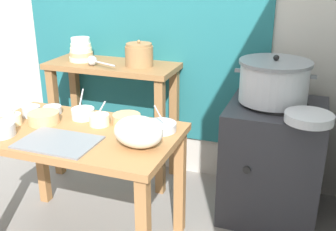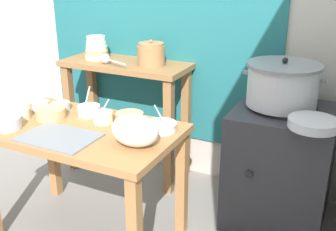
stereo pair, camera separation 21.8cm
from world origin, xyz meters
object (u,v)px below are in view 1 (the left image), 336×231
ladle (93,61)px  prep_bowl_2 (44,117)px  prep_bowl_8 (12,119)px  prep_bowl_4 (161,126)px  prep_bowl_0 (52,109)px  prep_bowl_1 (83,113)px  prep_bowl_6 (127,118)px  clay_pot (139,55)px  prep_table (80,149)px  plastic_bag (138,132)px  stove_block (272,160)px  prep_bowl_7 (31,111)px  steamer_pot (274,81)px  wide_pan (309,118)px  prep_bowl_5 (99,119)px  serving_tray (58,142)px  bowl_stack_enamel (81,50)px  prep_bowl_3 (0,129)px  back_shelf_table (113,92)px

ladle → prep_bowl_2: ladle is taller
prep_bowl_8 → prep_bowl_4: bearing=14.0°
prep_bowl_0 → prep_bowl_1: bearing=-1.7°
prep_bowl_6 → prep_bowl_8: prep_bowl_8 is taller
clay_pot → prep_bowl_0: clay_pot is taller
prep_table → prep_bowl_2: 0.29m
prep_bowl_0 → plastic_bag: bearing=-20.4°
stove_block → prep_bowl_0: size_ratio=7.09×
prep_bowl_7 → prep_bowl_6: bearing=8.6°
prep_bowl_4 → steamer_pot: bearing=44.9°
prep_table → wide_pan: (1.19, 0.42, 0.20)m
clay_pot → prep_bowl_7: clay_pot is taller
prep_table → prep_bowl_6: bearing=45.1°
prep_bowl_2 → prep_table: bearing=-8.5°
ladle → prep_bowl_7: size_ratio=2.39×
plastic_bag → prep_bowl_5: 0.38m
prep_bowl_4 → prep_table: bearing=-158.9°
prep_bowl_5 → serving_tray: bearing=-105.6°
steamer_pot → prep_bowl_1: steamer_pot is taller
wide_pan → prep_table: bearing=-160.7°
plastic_bag → prep_bowl_4: plastic_bag is taller
prep_table → bowl_stack_enamel: size_ratio=6.10×
clay_pot → prep_bowl_4: 0.80m
clay_pot → prep_bowl_6: size_ratio=1.22×
bowl_stack_enamel → prep_bowl_0: (0.15, -0.62, -0.23)m
prep_table → prep_bowl_0: bearing=147.8°
wide_pan → prep_bowl_3: 1.67m
prep_bowl_2 → prep_bowl_7: size_ratio=1.64×
bowl_stack_enamel → plastic_bag: bowl_stack_enamel is taller
prep_bowl_6 → prep_bowl_8: (-0.61, -0.24, 0.01)m
bowl_stack_enamel → plastic_bag: size_ratio=0.71×
serving_tray → prep_bowl_8: bearing=162.1°
prep_bowl_5 → wide_pan: bearing=14.7°
prep_bowl_4 → prep_bowl_1: bearing=177.9°
back_shelf_table → prep_bowl_2: 0.78m
prep_bowl_2 → prep_bowl_4: size_ratio=1.00×
prep_bowl_2 → prep_bowl_1: bearing=39.3°
prep_bowl_1 → prep_bowl_5: prep_bowl_1 is taller
bowl_stack_enamel → prep_bowl_6: size_ratio=1.11×
serving_tray → prep_bowl_1: (-0.06, 0.35, 0.03)m
bowl_stack_enamel → prep_bowl_3: bowl_stack_enamel is taller
back_shelf_table → prep_bowl_3: size_ratio=6.05×
stove_block → prep_bowl_5: bearing=-149.2°
prep_table → prep_bowl_1: (-0.08, 0.18, 0.14)m
clay_pot → prep_bowl_1: bearing=-98.5°
prep_bowl_3 → steamer_pot: bearing=33.9°
prep_bowl_1 → ladle: bearing=112.4°
steamer_pot → bowl_stack_enamel: steamer_pot is taller
prep_table → ladle: size_ratio=4.28×
steamer_pot → prep_bowl_4: 0.78m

